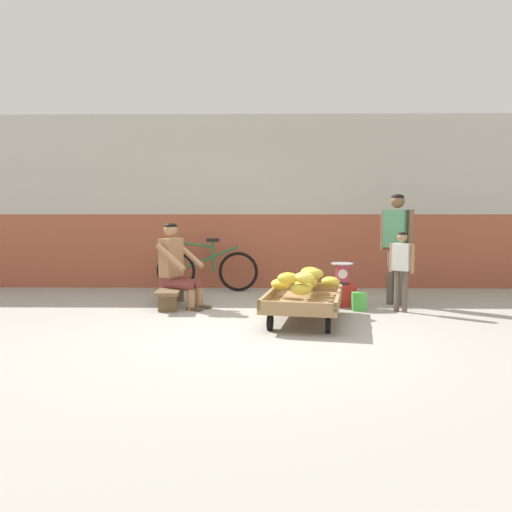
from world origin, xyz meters
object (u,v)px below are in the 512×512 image
plastic_crate (342,295)px  bicycle_near_left (207,269)px  banana_cart (304,301)px  weighing_scale (342,273)px  shopping_bag (359,301)px  customer_child (402,263)px  vendor_seated (176,265)px  low_bench (172,292)px  customer_adult (397,236)px

plastic_crate → bicycle_near_left: 2.37m
banana_cart → weighing_scale: (0.60, 0.98, 0.21)m
weighing_scale → shopping_bag: weighing_scale is taller
weighing_scale → customer_child: 0.82m
banana_cart → vendor_seated: 1.91m
low_bench → customer_adult: size_ratio=0.73×
shopping_bag → bicycle_near_left: bearing=144.2°
bicycle_near_left → plastic_crate: bearing=-32.2°
banana_cart → customer_child: customer_child is taller
plastic_crate → customer_child: customer_child is taller
low_bench → shopping_bag: (2.51, -0.26, -0.08)m
weighing_scale → vendor_seated: bearing=-177.6°
low_bench → customer_child: customer_child is taller
low_bench → vendor_seated: bearing=-29.3°
bicycle_near_left → shopping_bag: 2.69m
customer_child → customer_adult: bearing=83.5°
weighing_scale → bicycle_near_left: 2.37m
vendor_seated → shopping_bag: 2.48m
vendor_seated → shopping_bag: (2.43, -0.22, -0.45)m
low_bench → plastic_crate: (2.33, 0.05, -0.05)m
banana_cart → weighing_scale: 1.17m
low_bench → plastic_crate: 2.33m
weighing_scale → bicycle_near_left: size_ratio=0.18×
banana_cart → bicycle_near_left: bearing=122.0°
customer_adult → customer_child: 0.57m
plastic_crate → weighing_scale: weighing_scale is taller
vendor_seated → weighing_scale: 2.26m
plastic_crate → weighing_scale: size_ratio=1.20×
banana_cart → customer_adult: (1.35, 1.08, 0.71)m
vendor_seated → customer_child: (2.96, -0.29, 0.07)m
bicycle_near_left → low_bench: bearing=-104.2°
vendor_seated → low_bench: bearing=150.7°
weighing_scale → customer_adult: customer_adult is taller
customer_adult → customer_child: customer_adult is taller
plastic_crate → customer_child: (0.70, -0.38, 0.49)m
vendor_seated → customer_adult: customer_adult is taller
vendor_seated → customer_child: size_ratio=1.10×
low_bench → vendor_seated: vendor_seated is taller
weighing_scale → banana_cart: bearing=-121.3°
plastic_crate → low_bench: bearing=-178.7°
weighing_scale → low_bench: bearing=-178.8°
weighing_scale → bicycle_near_left: bearing=147.7°
customer_adult → weighing_scale: bearing=-172.7°
weighing_scale → bicycle_near_left: bicycle_near_left is taller
plastic_crate → bicycle_near_left: (-2.00, 1.26, 0.20)m
customer_adult → shopping_bag: bearing=-144.9°
plastic_crate → customer_adult: bearing=7.2°
plastic_crate → shopping_bag: 0.36m
low_bench → banana_cart: bearing=-28.2°
bicycle_near_left → banana_cart: bearing=-58.0°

